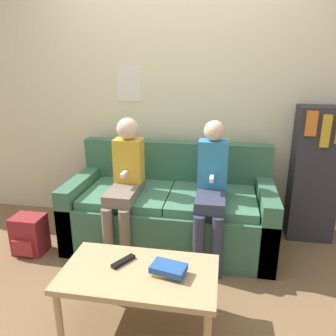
% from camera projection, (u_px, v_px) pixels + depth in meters
% --- Properties ---
extents(ground_plane, '(10.00, 10.00, 0.00)m').
position_uv_depth(ground_plane, '(159.00, 274.00, 2.57)').
color(ground_plane, brown).
extents(wall_back, '(8.00, 0.06, 2.60)m').
position_uv_depth(wall_back, '(180.00, 94.00, 3.14)').
color(wall_back, beige).
rests_on(wall_back, ground_plane).
extents(couch, '(1.78, 0.82, 0.87)m').
position_uv_depth(couch, '(171.00, 211.00, 2.98)').
color(couch, '#38664C').
rests_on(couch, ground_plane).
extents(coffee_table, '(0.93, 0.52, 0.40)m').
position_uv_depth(coffee_table, '(139.00, 278.00, 1.97)').
color(coffee_table, tan).
rests_on(coffee_table, ground_plane).
extents(person_left, '(0.24, 0.56, 1.15)m').
position_uv_depth(person_left, '(125.00, 179.00, 2.74)').
color(person_left, '#756656').
rests_on(person_left, ground_plane).
extents(person_right, '(0.24, 0.56, 1.15)m').
position_uv_depth(person_right, '(211.00, 186.00, 2.63)').
color(person_right, '#33384C').
rests_on(person_right, ground_plane).
extents(tv_remote, '(0.12, 0.17, 0.02)m').
position_uv_depth(tv_remote, '(123.00, 261.00, 2.03)').
color(tv_remote, black).
rests_on(tv_remote, coffee_table).
extents(book_stack, '(0.22, 0.17, 0.06)m').
position_uv_depth(book_stack, '(168.00, 269.00, 1.92)').
color(book_stack, gold).
rests_on(book_stack, coffee_table).
extents(bookshelf, '(0.40, 0.29, 1.23)m').
position_uv_depth(bookshelf, '(314.00, 174.00, 2.97)').
color(bookshelf, '#2D2D33').
rests_on(bookshelf, ground_plane).
extents(backpack, '(0.26, 0.24, 0.34)m').
position_uv_depth(backpack, '(29.00, 235.00, 2.83)').
color(backpack, maroon).
rests_on(backpack, ground_plane).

